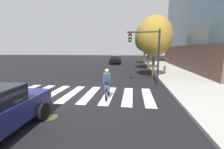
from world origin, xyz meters
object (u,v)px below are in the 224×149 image
(cyclist, at_px, (107,84))
(manhole_cover, at_px, (50,117))
(sedan_mid, at_px, (116,60))
(street_tree_mid, at_px, (149,36))
(street_tree_far, at_px, (145,40))
(street_tree_near, at_px, (155,36))
(fire_hydrant, at_px, (164,69))
(traffic_light_near, at_px, (148,47))

(cyclist, bearing_deg, manhole_cover, -126.13)
(sedan_mid, height_order, street_tree_mid, street_tree_mid)
(sedan_mid, xyz_separation_m, street_tree_far, (5.35, 0.69, 3.65))
(cyclist, bearing_deg, street_tree_far, 80.61)
(cyclist, xyz_separation_m, street_tree_mid, (3.45, 13.08, 3.58))
(street_tree_near, bearing_deg, fire_hydrant, 57.77)
(sedan_mid, relative_size, cyclist, 2.58)
(traffic_light_near, relative_size, fire_hydrant, 5.38)
(fire_hydrant, distance_m, street_tree_near, 4.51)
(traffic_light_near, distance_m, street_tree_far, 17.36)
(traffic_light_near, height_order, street_tree_mid, street_tree_mid)
(manhole_cover, xyz_separation_m, street_tree_near, (5.26, 9.57, 3.94))
(manhole_cover, relative_size, street_tree_near, 0.11)
(sedan_mid, distance_m, street_tree_far, 6.52)
(sedan_mid, relative_size, fire_hydrant, 5.65)
(street_tree_near, height_order, street_tree_mid, street_tree_mid)
(manhole_cover, height_order, street_tree_mid, street_tree_mid)
(street_tree_near, height_order, street_tree_far, street_tree_far)
(cyclist, xyz_separation_m, street_tree_near, (3.34, 6.93, 3.10))
(sedan_mid, height_order, cyclist, cyclist)
(cyclist, relative_size, street_tree_far, 0.26)
(cyclist, bearing_deg, sedan_mid, 95.24)
(sedan_mid, bearing_deg, street_tree_mid, -53.97)
(manhole_cover, xyz_separation_m, cyclist, (1.92, 2.64, 0.84))
(traffic_light_near, xyz_separation_m, street_tree_mid, (1.00, 9.26, 1.57))
(sedan_mid, bearing_deg, manhole_cover, -90.14)
(fire_hydrant, bearing_deg, street_tree_far, 96.96)
(fire_hydrant, distance_m, street_tree_far, 12.38)
(street_tree_mid, bearing_deg, manhole_cover, -108.88)
(sedan_mid, bearing_deg, traffic_light_near, -75.38)
(manhole_cover, relative_size, street_tree_mid, 0.10)
(traffic_light_near, height_order, street_tree_far, street_tree_far)
(cyclist, height_order, street_tree_mid, street_tree_mid)
(street_tree_near, xyz_separation_m, street_tree_mid, (0.11, 6.15, 0.49))
(traffic_light_near, distance_m, street_tree_mid, 9.44)
(cyclist, bearing_deg, street_tree_mid, 75.22)
(cyclist, xyz_separation_m, fire_hydrant, (4.91, 9.42, -0.31))
(fire_hydrant, bearing_deg, manhole_cover, -119.54)
(fire_hydrant, height_order, street_tree_near, street_tree_near)
(manhole_cover, xyz_separation_m, fire_hydrant, (6.83, 12.06, 0.53))
(sedan_mid, distance_m, cyclist, 20.48)
(street_tree_near, bearing_deg, manhole_cover, -118.82)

